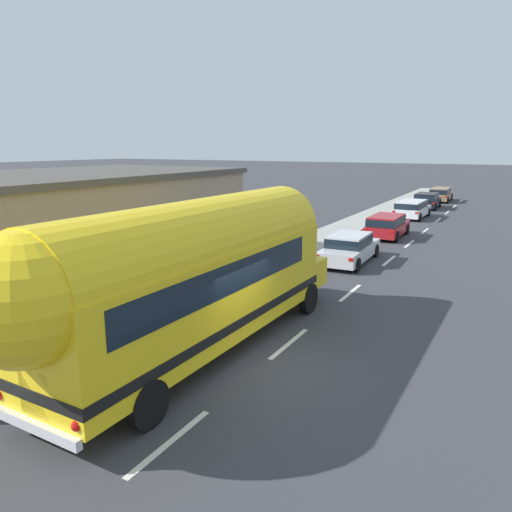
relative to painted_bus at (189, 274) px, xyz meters
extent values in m
plane|color=#38383D|center=(1.80, 0.52, -2.30)|extent=(300.00, 300.00, 0.00)
cube|color=silver|center=(1.80, -3.14, -2.30)|extent=(0.14, 2.40, 0.01)
cube|color=silver|center=(1.80, 2.17, -2.30)|extent=(0.14, 2.40, 0.01)
cube|color=silver|center=(1.80, 7.66, -2.30)|extent=(0.14, 2.40, 0.01)
cube|color=silver|center=(1.80, 13.65, -2.30)|extent=(0.14, 2.40, 0.01)
cube|color=silver|center=(1.80, 18.32, -2.30)|extent=(0.14, 2.40, 0.01)
cube|color=silver|center=(1.80, 23.19, -2.30)|extent=(0.14, 2.40, 0.01)
cube|color=silver|center=(1.80, 28.68, -2.30)|extent=(0.14, 2.40, 0.01)
cube|color=silver|center=(1.80, 33.51, -2.30)|extent=(0.14, 2.40, 0.01)
cube|color=silver|center=(1.80, 38.08, -2.30)|extent=(0.14, 2.40, 0.01)
cube|color=silver|center=(1.80, 43.34, -2.30)|extent=(0.14, 2.40, 0.01)
cube|color=silver|center=(-1.76, 12.52, -2.30)|extent=(0.12, 80.00, 0.01)
cube|color=#9E9B93|center=(-3.03, 10.52, -2.23)|extent=(2.54, 90.00, 0.15)
cube|color=gray|center=(-9.80, 2.59, -0.25)|extent=(8.50, 19.28, 4.10)
cube|color=#4C4742|center=(-9.80, 2.59, 1.92)|extent=(8.80, 19.58, 0.24)
cube|color=black|center=(-5.57, 2.59, -0.50)|extent=(0.08, 17.28, 1.20)
cube|color=yellow|center=(0.01, 0.36, -0.55)|extent=(2.68, 9.80, 2.30)
cylinder|color=yellow|center=(0.01, 0.36, 0.60)|extent=(2.63, 9.70, 2.45)
sphere|color=yellow|center=(-0.08, -4.47, 0.60)|extent=(2.40, 2.40, 2.40)
cube|color=yellow|center=(0.11, 5.89, -1.23)|extent=(2.28, 1.34, 0.95)
cube|color=black|center=(0.01, 0.36, -1.20)|extent=(2.72, 9.84, 0.24)
cube|color=black|center=(0.00, 0.06, 0.05)|extent=(2.68, 8.00, 0.76)
cube|color=black|center=(-0.08, -4.48, 0.10)|extent=(2.00, 0.12, 0.84)
cube|color=black|center=(-0.08, -4.49, -1.15)|extent=(0.80, 0.07, 0.90)
cube|color=silver|center=(-0.08, -4.58, -1.75)|extent=(2.34, 0.18, 0.20)
sphere|color=red|center=(-1.13, -4.48, -1.45)|extent=(0.20, 0.20, 0.20)
sphere|color=red|center=(0.97, -4.52, -1.45)|extent=(0.20, 0.20, 0.20)
cube|color=black|center=(0.10, 5.29, 0.10)|extent=(2.14, 0.14, 0.96)
cube|color=silver|center=(0.12, 6.58, -1.35)|extent=(0.90, 0.12, 0.56)
cylinder|color=black|center=(-1.08, 4.86, -1.80)|extent=(0.28, 1.00, 1.00)
cylinder|color=black|center=(1.26, 4.82, -1.80)|extent=(0.28, 1.00, 1.00)
cylinder|color=black|center=(-1.22, -2.89, -1.80)|extent=(0.28, 1.00, 1.00)
cylinder|color=black|center=(1.12, -2.94, -1.80)|extent=(0.28, 1.00, 1.00)
cube|color=silver|center=(0.18, 12.44, -1.78)|extent=(1.90, 4.84, 0.60)
cube|color=silver|center=(0.18, 12.31, -1.21)|extent=(1.64, 2.48, 0.55)
cube|color=black|center=(0.18, 12.31, -1.24)|extent=(1.70, 2.52, 0.43)
cube|color=red|center=(-0.52, 10.01, -1.60)|extent=(0.20, 0.05, 0.14)
cube|color=red|center=(1.01, 10.05, -1.60)|extent=(0.20, 0.05, 0.14)
cylinder|color=black|center=(-0.71, 14.11, -1.98)|extent=(0.22, 0.65, 0.64)
cylinder|color=black|center=(0.98, 14.15, -1.98)|extent=(0.22, 0.65, 0.64)
cylinder|color=black|center=(-0.62, 10.72, -1.98)|extent=(0.22, 0.65, 0.64)
cylinder|color=black|center=(1.07, 10.76, -1.98)|extent=(0.22, 0.65, 0.64)
cube|color=#A5191E|center=(0.15, 19.90, -1.78)|extent=(1.84, 4.33, 0.60)
cube|color=#A5191E|center=(0.15, 19.42, -1.21)|extent=(1.63, 3.07, 0.55)
cube|color=black|center=(0.15, 19.42, -1.24)|extent=(1.69, 3.11, 0.43)
cube|color=red|center=(-0.62, 17.73, -1.60)|extent=(0.20, 0.04, 0.14)
cube|color=red|center=(0.95, 17.74, -1.60)|extent=(0.20, 0.04, 0.14)
cylinder|color=black|center=(-0.73, 21.35, -1.98)|extent=(0.20, 0.64, 0.64)
cylinder|color=black|center=(1.00, 21.36, -1.98)|extent=(0.20, 0.64, 0.64)
cylinder|color=black|center=(-0.70, 18.44, -1.98)|extent=(0.20, 0.64, 0.64)
cylinder|color=black|center=(1.03, 18.45, -1.98)|extent=(0.20, 0.64, 0.64)
cube|color=white|center=(-0.16, 28.86, -1.78)|extent=(2.03, 4.65, 0.60)
cube|color=white|center=(-0.18, 28.39, -1.21)|extent=(1.79, 3.39, 0.55)
cube|color=black|center=(-0.18, 28.39, -1.24)|extent=(1.85, 3.43, 0.43)
cube|color=red|center=(-1.06, 26.58, -1.60)|extent=(0.20, 0.05, 0.14)
cube|color=red|center=(0.58, 26.53, -1.60)|extent=(0.20, 0.05, 0.14)
cylinder|color=black|center=(-1.01, 30.48, -1.98)|extent=(0.22, 0.65, 0.64)
cylinder|color=black|center=(0.79, 30.42, -1.98)|extent=(0.22, 0.65, 0.64)
cylinder|color=black|center=(-1.12, 27.30, -1.98)|extent=(0.22, 0.65, 0.64)
cylinder|color=black|center=(0.69, 27.24, -1.98)|extent=(0.22, 0.65, 0.64)
cube|color=black|center=(-0.21, 35.54, -1.78)|extent=(1.95, 4.34, 0.60)
cube|color=black|center=(-0.20, 35.07, -1.21)|extent=(1.72, 2.88, 0.55)
cube|color=black|center=(-0.20, 35.07, -1.24)|extent=(1.79, 2.92, 0.43)
cube|color=red|center=(-0.99, 33.37, -1.60)|extent=(0.20, 0.04, 0.14)
cube|color=red|center=(0.64, 33.40, -1.60)|extent=(0.20, 0.04, 0.14)
cylinder|color=black|center=(-1.13, 36.98, -1.98)|extent=(0.21, 0.64, 0.64)
cylinder|color=black|center=(0.66, 37.01, -1.98)|extent=(0.21, 0.64, 0.64)
cylinder|color=black|center=(-1.08, 34.08, -1.98)|extent=(0.21, 0.64, 0.64)
cylinder|color=black|center=(0.71, 34.11, -1.98)|extent=(0.21, 0.64, 0.64)
cube|color=olive|center=(-0.01, 42.00, -1.78)|extent=(1.83, 4.76, 0.60)
cube|color=olive|center=(0.00, 41.53, -1.21)|extent=(1.61, 3.50, 0.55)
cube|color=black|center=(0.00, 41.53, -1.24)|extent=(1.67, 3.54, 0.43)
cube|color=red|center=(-0.73, 39.62, -1.60)|extent=(0.20, 0.04, 0.14)
cube|color=red|center=(0.78, 39.64, -1.60)|extent=(0.20, 0.04, 0.14)
cylinder|color=black|center=(-0.87, 43.66, -1.98)|extent=(0.21, 0.64, 0.64)
cylinder|color=black|center=(0.81, 43.68, -1.98)|extent=(0.21, 0.64, 0.64)
cylinder|color=black|center=(-0.82, 40.33, -1.98)|extent=(0.21, 0.64, 0.64)
cylinder|color=black|center=(0.85, 40.35, -1.98)|extent=(0.21, 0.64, 0.64)
camera|label=1|loc=(7.10, -9.44, 3.13)|focal=33.95mm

